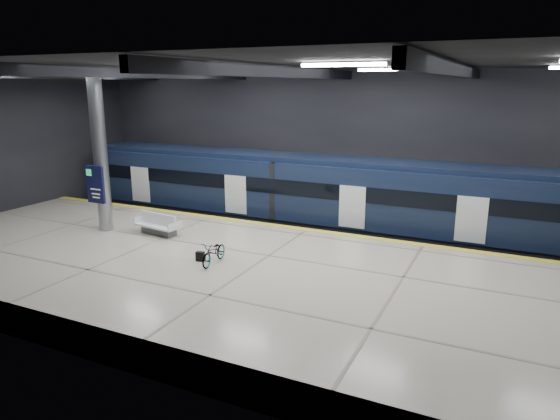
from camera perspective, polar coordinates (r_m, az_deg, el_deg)
The scene contains 10 objects.
ground at distance 19.95m, azimuth 0.05°, elevation -7.32°, with size 30.00×30.00×0.00m, color black.
room_shell at distance 18.63m, azimuth 0.05°, elevation 9.28°, with size 30.10×16.10×8.05m.
platform at distance 17.68m, azimuth -3.46°, elevation -8.34°, with size 30.00×11.00×1.10m, color beige.
safety_strip at distance 21.97m, azimuth 3.12°, elevation -2.24°, with size 30.00×0.40×0.01m, color yellow.
rails at distance 24.73m, azimuth 5.52°, elevation -2.89°, with size 30.00×1.52×0.16m.
train at distance 24.09m, azimuth 6.52°, elevation 1.50°, with size 29.40×2.84×3.79m.
bench at distance 21.84m, azimuth -13.71°, elevation -1.88°, with size 2.18×1.14×0.92m.
bicycle at distance 17.91m, azimuth -7.54°, elevation -4.80°, with size 0.56×1.61×0.85m, color #99999E.
pannier_bag at distance 18.31m, azimuth -9.10°, elevation -5.26°, with size 0.30×0.18×0.35m, color black.
info_column at distance 22.59m, azimuth -19.92°, elevation 6.09°, with size 0.90×0.78×6.90m.
Camera 1 is at (7.95, -16.77, 7.32)m, focal length 32.00 mm.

